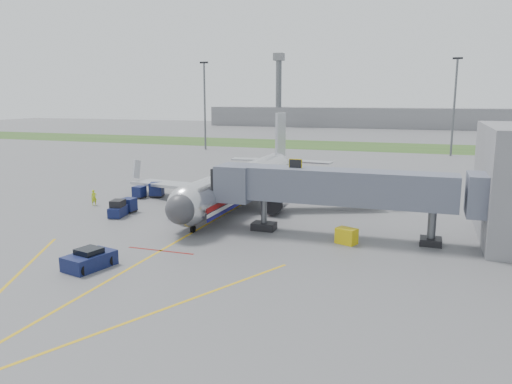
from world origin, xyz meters
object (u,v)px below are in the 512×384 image
(pushback_tug, at_px, (90,260))
(baggage_tug, at_px, (118,209))
(airliner, at_px, (243,182))
(belt_loader, at_px, (187,211))
(ramp_worker, at_px, (94,198))

(pushback_tug, relative_size, baggage_tug, 1.45)
(airliner, distance_m, pushback_tug, 24.88)
(pushback_tug, xyz_separation_m, baggage_tug, (-7.36, 14.42, 0.16))
(pushback_tug, bearing_deg, belt_loader, 92.01)
(airliner, bearing_deg, ramp_worker, -158.54)
(ramp_worker, bearing_deg, belt_loader, -56.28)
(airliner, relative_size, pushback_tug, 8.92)
(belt_loader, distance_m, ramp_worker, 12.74)
(airliner, bearing_deg, baggage_tug, -135.00)
(airliner, bearing_deg, pushback_tug, -96.61)
(baggage_tug, relative_size, ramp_worker, 1.52)
(baggage_tug, height_order, belt_loader, belt_loader)
(baggage_tug, height_order, ramp_worker, ramp_worker)
(airliner, bearing_deg, belt_loader, -114.31)
(belt_loader, bearing_deg, pushback_tug, -87.99)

